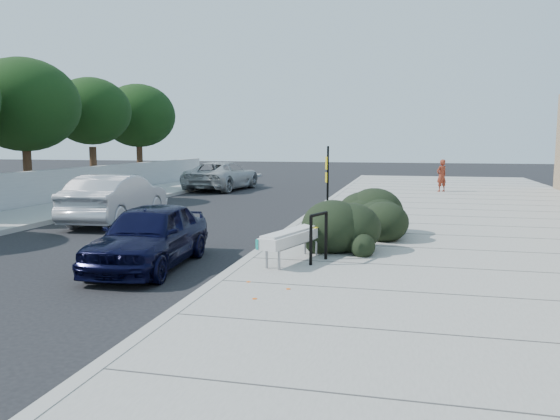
{
  "coord_description": "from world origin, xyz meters",
  "views": [
    {
      "loc": [
        3.36,
        -11.19,
        2.66
      ],
      "look_at": [
        0.31,
        1.68,
        1.0
      ],
      "focal_mm": 35.0,
      "sensor_mm": 36.0,
      "label": 1
    }
  ],
  "objects_px": {
    "pedestrian": "(442,176)",
    "wagon_silver": "(117,199)",
    "bike_rack": "(319,232)",
    "sign_post": "(327,180)",
    "suv_silver": "(223,176)",
    "bench": "(293,237)",
    "sedan_navy": "(149,236)"
  },
  "relations": [
    {
      "from": "suv_silver",
      "to": "wagon_silver",
      "type": "bearing_deg",
      "value": 98.51
    },
    {
      "from": "bench",
      "to": "suv_silver",
      "type": "bearing_deg",
      "value": 130.87
    },
    {
      "from": "wagon_silver",
      "to": "pedestrian",
      "type": "height_order",
      "value": "pedestrian"
    },
    {
      "from": "bike_rack",
      "to": "sign_post",
      "type": "height_order",
      "value": "sign_post"
    },
    {
      "from": "wagon_silver",
      "to": "pedestrian",
      "type": "distance_m",
      "value": 16.59
    },
    {
      "from": "pedestrian",
      "to": "sedan_navy",
      "type": "bearing_deg",
      "value": 29.09
    },
    {
      "from": "bench",
      "to": "sedan_navy",
      "type": "relative_size",
      "value": 0.54
    },
    {
      "from": "sign_post",
      "to": "wagon_silver",
      "type": "height_order",
      "value": "sign_post"
    },
    {
      "from": "sign_post",
      "to": "pedestrian",
      "type": "bearing_deg",
      "value": 54.43
    },
    {
      "from": "bench",
      "to": "sign_post",
      "type": "height_order",
      "value": "sign_post"
    },
    {
      "from": "sign_post",
      "to": "sedan_navy",
      "type": "distance_m",
      "value": 6.5
    },
    {
      "from": "sign_post",
      "to": "suv_silver",
      "type": "bearing_deg",
      "value": 103.83
    },
    {
      "from": "sign_post",
      "to": "wagon_silver",
      "type": "relative_size",
      "value": 0.49
    },
    {
      "from": "bike_rack",
      "to": "wagon_silver",
      "type": "xyz_separation_m",
      "value": [
        -7.56,
        5.04,
        0.02
      ]
    },
    {
      "from": "wagon_silver",
      "to": "pedestrian",
      "type": "relative_size",
      "value": 2.99
    },
    {
      "from": "bench",
      "to": "pedestrian",
      "type": "distance_m",
      "value": 17.99
    },
    {
      "from": "bike_rack",
      "to": "sedan_navy",
      "type": "distance_m",
      "value": 3.58
    },
    {
      "from": "bike_rack",
      "to": "pedestrian",
      "type": "xyz_separation_m",
      "value": [
        3.4,
        17.49,
        0.18
      ]
    },
    {
      "from": "sedan_navy",
      "to": "bike_rack",
      "type": "bearing_deg",
      "value": 6.74
    },
    {
      "from": "suv_silver",
      "to": "bench",
      "type": "bearing_deg",
      "value": 118.96
    },
    {
      "from": "bench",
      "to": "sedan_navy",
      "type": "xyz_separation_m",
      "value": [
        -2.98,
        -0.6,
        0.02
      ]
    },
    {
      "from": "bench",
      "to": "bike_rack",
      "type": "relative_size",
      "value": 2.07
    },
    {
      "from": "sedan_navy",
      "to": "pedestrian",
      "type": "relative_size",
      "value": 2.47
    },
    {
      "from": "bench",
      "to": "sign_post",
      "type": "distance_m",
      "value": 5.21
    },
    {
      "from": "bike_rack",
      "to": "bench",
      "type": "bearing_deg",
      "value": -154.25
    },
    {
      "from": "pedestrian",
      "to": "bike_rack",
      "type": "bearing_deg",
      "value": 38.95
    },
    {
      "from": "bench",
      "to": "pedestrian",
      "type": "height_order",
      "value": "pedestrian"
    },
    {
      "from": "bench",
      "to": "sign_post",
      "type": "relative_size",
      "value": 0.91
    },
    {
      "from": "pedestrian",
      "to": "wagon_silver",
      "type": "bearing_deg",
      "value": 8.59
    },
    {
      "from": "sedan_navy",
      "to": "bench",
      "type": "bearing_deg",
      "value": 7.52
    },
    {
      "from": "suv_silver",
      "to": "pedestrian",
      "type": "height_order",
      "value": "pedestrian"
    },
    {
      "from": "sign_post",
      "to": "suv_silver",
      "type": "relative_size",
      "value": 0.42
    }
  ]
}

